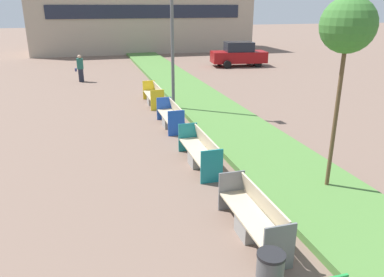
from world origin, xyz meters
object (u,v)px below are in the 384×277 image
(parked_car_distant, at_px, (239,54))
(bench_blue_frame, at_px, (171,118))
(bench_teal_frame, at_px, (200,153))
(sapling_tree_near, at_px, (348,27))
(street_lamp_post, at_px, (172,12))
(bench_grey_frame, at_px, (253,219))
(bench_yellow_frame, at_px, (154,97))
(pedestrian_walking, at_px, (80,68))

(parked_car_distant, bearing_deg, bench_blue_frame, -114.09)
(bench_teal_frame, height_order, sapling_tree_near, sapling_tree_near)
(bench_teal_frame, relative_size, street_lamp_post, 0.32)
(bench_blue_frame, bearing_deg, bench_teal_frame, -89.95)
(bench_grey_frame, bearing_deg, bench_teal_frame, 89.97)
(bench_yellow_frame, relative_size, parked_car_distant, 0.53)
(bench_blue_frame, relative_size, pedestrian_walking, 1.32)
(bench_blue_frame, height_order, pedestrian_walking, pedestrian_walking)
(bench_teal_frame, height_order, parked_car_distant, parked_car_distant)
(sapling_tree_near, relative_size, parked_car_distant, 1.07)
(bench_grey_frame, distance_m, bench_teal_frame, 3.77)
(bench_grey_frame, xyz_separation_m, bench_teal_frame, (0.00, 3.77, 0.00))
(bench_yellow_frame, bearing_deg, pedestrian_walking, 116.14)
(pedestrian_walking, bearing_deg, parked_car_distant, 15.13)
(bench_grey_frame, relative_size, pedestrian_walking, 1.40)
(street_lamp_post, relative_size, parked_car_distant, 1.75)
(bench_blue_frame, xyz_separation_m, sapling_tree_near, (2.65, -6.35, 3.68))
(bench_yellow_frame, height_order, sapling_tree_near, sapling_tree_near)
(bench_blue_frame, xyz_separation_m, pedestrian_walking, (-3.35, 10.53, 0.47))
(bench_blue_frame, relative_size, bench_yellow_frame, 0.95)
(bench_grey_frame, xyz_separation_m, sapling_tree_near, (2.65, 1.31, 3.68))
(bench_teal_frame, relative_size, bench_blue_frame, 1.13)
(bench_yellow_frame, xyz_separation_m, parked_car_distant, (8.52, 10.04, 0.54))
(bench_blue_frame, distance_m, parked_car_distant, 16.17)
(sapling_tree_near, bearing_deg, bench_blue_frame, 112.69)
(bench_yellow_frame, distance_m, sapling_tree_near, 11.02)
(bench_yellow_frame, distance_m, parked_car_distant, 13.18)
(bench_yellow_frame, bearing_deg, parked_car_distant, 49.68)
(bench_grey_frame, bearing_deg, bench_yellow_frame, 90.00)
(bench_blue_frame, relative_size, sapling_tree_near, 0.46)
(bench_grey_frame, bearing_deg, parked_car_distant, 68.28)
(bench_grey_frame, height_order, bench_blue_frame, same)
(parked_car_distant, bearing_deg, pedestrian_walking, -157.14)
(street_lamp_post, bearing_deg, bench_yellow_frame, 111.76)
(bench_blue_frame, distance_m, sapling_tree_near, 7.80)
(bench_teal_frame, bearing_deg, pedestrian_walking, 103.09)
(bench_grey_frame, relative_size, bench_teal_frame, 0.94)
(street_lamp_post, bearing_deg, pedestrian_walking, 115.36)
(bench_teal_frame, relative_size, parked_car_distant, 0.56)
(sapling_tree_near, bearing_deg, street_lamp_post, 103.49)
(parked_car_distant, bearing_deg, street_lamp_post, -116.64)
(bench_teal_frame, relative_size, bench_yellow_frame, 1.07)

